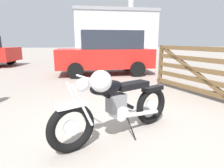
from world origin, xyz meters
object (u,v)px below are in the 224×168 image
Objects in this scene: timber_gate at (200,69)px; pale_sedan_back at (106,52)px; dark_sedan_left at (112,49)px; vintage_motorcycle at (115,105)px.

pale_sedan_back is at bearing 10.01° from timber_gate.
timber_gate is 0.56× the size of dark_sedan_left.
pale_sedan_back reaches higher than timber_gate.
pale_sedan_back reaches higher than vintage_motorcycle.
dark_sedan_left reaches higher than vintage_motorcycle.
dark_sedan_left is at bearing -11.78° from timber_gate.
vintage_motorcycle is 3.06m from timber_gate.
pale_sedan_back is (-1.85, 3.68, 0.21)m from timber_gate.
pale_sedan_back is at bearing -123.10° from vintage_motorcycle.
pale_sedan_back reaches higher than dark_sedan_left.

